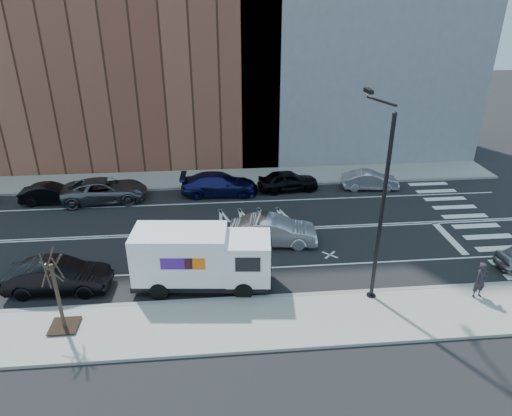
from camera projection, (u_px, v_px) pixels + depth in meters
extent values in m
plane|color=black|center=(221.00, 232.00, 28.02)|extent=(120.00, 120.00, 0.00)
cube|color=gray|center=(226.00, 325.00, 20.07)|extent=(44.00, 3.60, 0.15)
cube|color=gray|center=(219.00, 178.00, 35.91)|extent=(44.00, 3.60, 0.15)
cube|color=gray|center=(225.00, 300.00, 21.69)|extent=(44.00, 0.25, 0.17)
cube|color=gray|center=(219.00, 187.00, 34.29)|extent=(44.00, 0.25, 0.17)
cube|color=brown|center=(113.00, 24.00, 36.69)|extent=(26.00, 10.00, 22.00)
cylinder|color=black|center=(382.00, 214.00, 20.02)|extent=(0.18, 0.18, 9.00)
cylinder|color=black|center=(371.00, 296.00, 21.90)|extent=(0.44, 0.44, 0.20)
sphere|color=black|center=(395.00, 114.00, 18.12)|extent=(0.20, 0.20, 0.20)
cylinder|color=black|center=(381.00, 101.00, 19.58)|extent=(0.11, 3.49, 0.48)
cube|color=black|center=(369.00, 91.00, 21.07)|extent=(0.25, 0.80, 0.18)
cube|color=#FFF2CC|center=(368.00, 93.00, 21.11)|extent=(0.18, 0.55, 0.03)
cube|color=black|center=(65.00, 326.00, 19.78)|extent=(1.20, 1.20, 0.04)
cylinder|color=#382B1E|center=(58.00, 297.00, 19.13)|extent=(0.16, 0.16, 3.20)
cylinder|color=#382B1E|center=(58.00, 268.00, 18.55)|extent=(0.06, 0.80, 1.44)
cylinder|color=#382B1E|center=(55.00, 265.00, 18.75)|extent=(0.81, 0.31, 1.19)
cylinder|color=#382B1E|center=(48.00, 267.00, 18.65)|extent=(0.58, 0.76, 1.50)
cylinder|color=#382B1E|center=(45.00, 271.00, 18.38)|extent=(0.47, 0.61, 1.37)
cylinder|color=#382B1E|center=(52.00, 272.00, 18.32)|extent=(0.72, 0.29, 1.13)
cube|color=black|center=(202.00, 277.00, 22.69)|extent=(6.77, 2.84, 0.32)
cube|color=white|center=(248.00, 257.00, 22.18)|extent=(2.33, 2.47, 2.12)
cube|color=black|center=(271.00, 252.00, 22.04)|extent=(0.25, 1.96, 1.01)
cube|color=black|center=(248.00, 265.00, 21.00)|extent=(1.17, 0.15, 0.74)
cube|color=black|center=(249.00, 240.00, 23.09)|extent=(1.17, 0.15, 0.74)
cube|color=black|center=(269.00, 276.00, 22.63)|extent=(0.36, 2.13, 0.37)
cube|color=white|center=(180.00, 254.00, 22.10)|extent=(4.66, 2.75, 2.44)
cube|color=#47198C|center=(176.00, 264.00, 20.95)|extent=(1.48, 0.16, 0.58)
cube|color=orange|center=(195.00, 264.00, 20.95)|extent=(0.95, 0.11, 0.58)
cube|color=#47198C|center=(184.00, 239.00, 23.10)|extent=(1.48, 0.16, 0.58)
cube|color=orange|center=(201.00, 239.00, 23.10)|extent=(0.95, 0.11, 0.58)
cylinder|color=black|center=(244.00, 291.00, 21.74)|extent=(0.92, 0.38, 0.89)
cylinder|color=black|center=(245.00, 266.00, 23.66)|extent=(0.92, 0.38, 0.89)
cylinder|color=black|center=(159.00, 291.00, 21.74)|extent=(0.92, 0.38, 0.89)
cylinder|color=black|center=(167.00, 266.00, 23.66)|extent=(0.92, 0.38, 0.89)
imported|color=black|center=(52.00, 194.00, 31.63)|extent=(4.15, 1.49, 1.36)
imported|color=#54575C|center=(105.00, 190.00, 31.87)|extent=(5.98, 3.13, 1.61)
imported|color=#171A51|center=(219.00, 184.00, 32.93)|extent=(5.57, 2.43, 1.60)
imported|color=black|center=(288.00, 181.00, 33.61)|extent=(4.58, 2.20, 1.51)
imported|color=#AFB0B4|center=(370.00, 180.00, 33.90)|extent=(4.23, 1.82, 1.36)
imported|color=silver|center=(273.00, 231.00, 26.39)|extent=(5.21, 2.33, 1.66)
imported|color=black|center=(58.00, 276.00, 22.17)|extent=(5.00, 1.90, 1.63)
imported|color=#242126|center=(481.00, 280.00, 21.42)|extent=(0.77, 0.61, 1.84)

